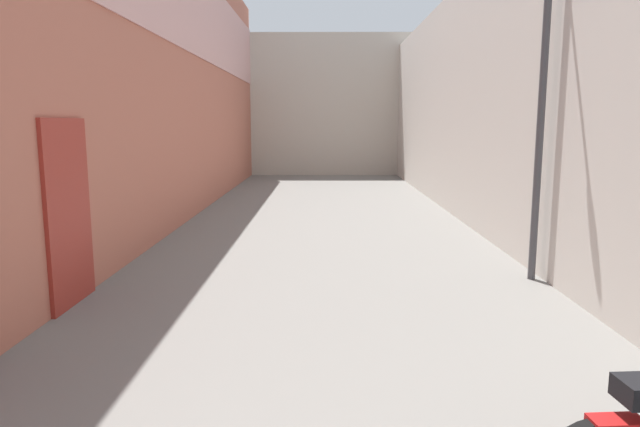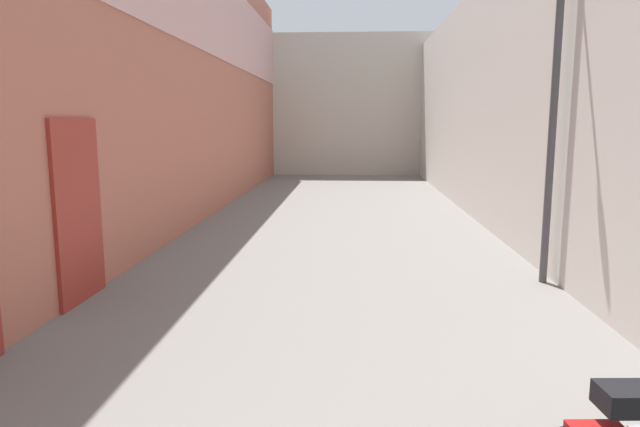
% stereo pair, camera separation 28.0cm
% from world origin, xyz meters
% --- Properties ---
extents(ground_plane, '(40.78, 40.78, 0.00)m').
position_xyz_m(ground_plane, '(0.00, 10.39, 0.00)').
color(ground_plane, slate).
extents(building_left, '(0.45, 24.78, 6.62)m').
position_xyz_m(building_left, '(-3.22, 12.32, 3.34)').
color(building_left, '#B76651').
rests_on(building_left, ground).
extents(building_right, '(0.45, 24.78, 5.24)m').
position_xyz_m(building_right, '(3.23, 12.38, 2.62)').
color(building_right, beige).
rests_on(building_right, ground).
extents(building_far_end, '(9.05, 2.00, 5.75)m').
position_xyz_m(building_far_end, '(0.00, 25.78, 2.87)').
color(building_far_end, beige).
rests_on(building_far_end, ground).
extents(street_lamp, '(0.79, 0.18, 4.45)m').
position_xyz_m(street_lamp, '(2.78, 8.93, 2.62)').
color(street_lamp, '#47474C').
rests_on(street_lamp, ground).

